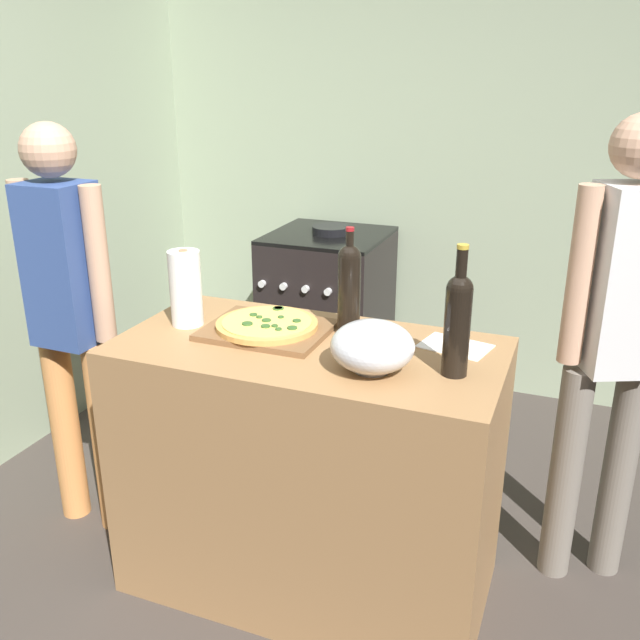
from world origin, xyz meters
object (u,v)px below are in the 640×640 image
object	(u,v)px
mixing_bowl	(372,347)
wine_bottle_amber	(458,320)
person_in_red	(614,336)
stove	(328,314)
paper_towel_roll	(186,288)
wine_bottle_dark	(349,286)
pizza	(267,324)
person_in_stripes	(69,310)

from	to	relation	value
mixing_bowl	wine_bottle_amber	distance (m)	0.25
mixing_bowl	person_in_red	distance (m)	0.85
stove	paper_towel_roll	bearing A→B (deg)	-88.20
mixing_bowl	person_in_red	bearing A→B (deg)	39.05
mixing_bowl	wine_bottle_dark	bearing A→B (deg)	122.23
person_in_red	stove	bearing A→B (deg)	142.62
paper_towel_roll	wine_bottle_dark	distance (m)	0.56
paper_towel_roll	stove	size ratio (longest dim) A/B	0.28
mixing_bowl	paper_towel_roll	size ratio (longest dim) A/B	0.93
person_in_red	paper_towel_roll	bearing A→B (deg)	-163.84
mixing_bowl	wine_bottle_amber	size ratio (longest dim) A/B	0.64
person_in_red	wine_bottle_dark	bearing A→B (deg)	-161.43
pizza	wine_bottle_amber	distance (m)	0.66
pizza	mixing_bowl	size ratio (longest dim) A/B	1.39
paper_towel_roll	stove	bearing A→B (deg)	91.80
stove	person_in_red	xyz separation A→B (m)	(1.40, -1.07, 0.47)
person_in_stripes	pizza	bearing A→B (deg)	2.60
pizza	person_in_red	xyz separation A→B (m)	(1.07, 0.37, -0.02)
wine_bottle_dark	paper_towel_roll	bearing A→B (deg)	-167.58
pizza	person_in_red	distance (m)	1.13
stove	person_in_stripes	distance (m)	1.61
mixing_bowl	person_in_stripes	bearing A→B (deg)	173.99
mixing_bowl	wine_bottle_dark	xyz separation A→B (m)	(-0.16, 0.26, 0.09)
pizza	wine_bottle_amber	xyz separation A→B (m)	(0.64, -0.10, 0.14)
wine_bottle_dark	wine_bottle_amber	world-z (taller)	wine_bottle_amber
stove	person_in_red	world-z (taller)	person_in_red
pizza	paper_towel_roll	xyz separation A→B (m)	(-0.29, -0.02, 0.10)
pizza	wine_bottle_dark	xyz separation A→B (m)	(0.25, 0.09, 0.13)
pizza	person_in_stripes	world-z (taller)	person_in_stripes
paper_towel_roll	wine_bottle_amber	world-z (taller)	wine_bottle_amber
wine_bottle_dark	stove	world-z (taller)	wine_bottle_dark
wine_bottle_amber	stove	bearing A→B (deg)	122.38
mixing_bowl	wine_bottle_dark	world-z (taller)	wine_bottle_dark
wine_bottle_amber	stove	xyz separation A→B (m)	(-0.98, 1.54, -0.63)
pizza	mixing_bowl	distance (m)	0.45
wine_bottle_dark	wine_bottle_amber	xyz separation A→B (m)	(0.39, -0.19, 0.00)
mixing_bowl	paper_towel_roll	distance (m)	0.72
wine_bottle_amber	person_in_stripes	size ratio (longest dim) A/B	0.24
pizza	person_in_stripes	bearing A→B (deg)	-177.40
wine_bottle_amber	stove	world-z (taller)	wine_bottle_amber
pizza	person_in_stripes	size ratio (longest dim) A/B	0.21
wine_bottle_dark	stove	distance (m)	1.60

